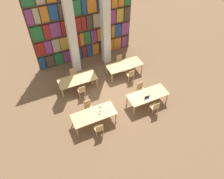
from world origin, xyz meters
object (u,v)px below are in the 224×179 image
(reading_table_0, at_px, (94,115))
(chair_2, at_px, (155,107))
(pillar_center, at_px, (105,23))
(chair_0, at_px, (99,129))
(reading_table_1, at_px, (148,95))
(reading_table_3, at_px, (125,65))
(chair_7, at_px, (120,61))
(chair_6, at_px, (131,75))
(reading_table_2, at_px, (77,80))
(pillar_left, at_px, (71,30))
(desk_lamp_0, at_px, (100,108))
(chair_5, at_px, (74,74))
(chair_1, at_px, (88,107))
(laptop, at_px, (148,99))
(chair_3, at_px, (141,89))
(chair_4, at_px, (82,90))

(reading_table_0, height_order, chair_2, chair_2)
(pillar_center, bearing_deg, chair_0, -117.14)
(reading_table_1, height_order, reading_table_3, same)
(chair_7, bearing_deg, chair_2, 89.57)
(chair_0, relative_size, chair_2, 1.00)
(reading_table_0, xyz_separation_m, chair_7, (3.35, 3.71, -0.19))
(chair_6, bearing_deg, reading_table_1, -91.20)
(reading_table_2, xyz_separation_m, chair_7, (3.29, 0.79, -0.19))
(pillar_left, height_order, pillar_center, same)
(desk_lamp_0, distance_m, reading_table_2, 2.92)
(chair_0, xyz_separation_m, chair_5, (0.09, 4.47, 0.00))
(pillar_left, bearing_deg, reading_table_2, -105.22)
(chair_0, distance_m, reading_table_3, 5.00)
(pillar_center, xyz_separation_m, reading_table_1, (0.55, -4.66, -2.32))
(chair_2, xyz_separation_m, chair_5, (-3.27, 4.46, 0.00))
(reading_table_0, height_order, reading_table_3, same)
(chair_1, bearing_deg, chair_0, 90.00)
(chair_0, height_order, laptop, laptop)
(chair_0, bearing_deg, chair_2, 0.27)
(chair_6, bearing_deg, pillar_center, 103.20)
(desk_lamp_0, xyz_separation_m, reading_table_1, (2.92, -0.02, -0.33))
(chair_0, xyz_separation_m, chair_7, (3.39, 4.49, 0.00))
(chair_3, height_order, chair_5, same)
(chair_1, height_order, reading_table_3, chair_1)
(reading_table_0, bearing_deg, reading_table_3, 41.55)
(pillar_left, height_order, reading_table_0, pillar_left)
(chair_2, bearing_deg, pillar_center, 95.87)
(reading_table_0, distance_m, desk_lamp_0, 0.50)
(pillar_center, relative_size, chair_6, 6.72)
(chair_3, relative_size, chair_4, 1.00)
(chair_4, bearing_deg, pillar_center, 43.15)
(pillar_center, xyz_separation_m, chair_7, (0.59, -0.97, -2.51))
(chair_0, xyz_separation_m, chair_4, (0.09, 2.92, 0.00))
(pillar_center, bearing_deg, chair_4, -136.85)
(reading_table_2, bearing_deg, reading_table_0, -91.20)
(chair_4, bearing_deg, reading_table_3, 13.64)
(chair_2, bearing_deg, desk_lamp_0, 164.78)
(chair_4, distance_m, chair_7, 3.66)
(reading_table_1, distance_m, chair_5, 4.92)
(pillar_left, distance_m, chair_3, 5.39)
(chair_1, relative_size, desk_lamp_0, 2.28)
(reading_table_1, bearing_deg, chair_0, -166.64)
(chair_2, bearing_deg, chair_7, 89.57)
(pillar_left, distance_m, pillar_center, 2.21)
(chair_3, bearing_deg, reading_table_1, 89.21)
(chair_1, relative_size, chair_6, 1.00)
(chair_0, relative_size, reading_table_2, 0.38)
(pillar_center, xyz_separation_m, reading_table_2, (-2.69, -1.76, -2.32))
(laptop, bearing_deg, chair_7, 86.45)
(reading_table_0, xyz_separation_m, chair_2, (3.31, -0.76, -0.19))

